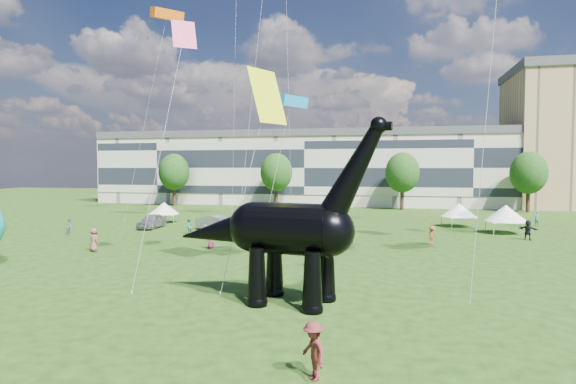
# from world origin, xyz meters

# --- Properties ---
(ground) EXTENTS (220.00, 220.00, 0.00)m
(ground) POSITION_xyz_m (0.00, 0.00, 0.00)
(ground) COLOR #16330C
(ground) RESTS_ON ground
(terrace_row) EXTENTS (78.00, 11.00, 12.00)m
(terrace_row) POSITION_xyz_m (-8.00, 62.00, 6.00)
(terrace_row) COLOR beige
(terrace_row) RESTS_ON ground
(tree_far_left) EXTENTS (5.20, 5.20, 9.44)m
(tree_far_left) POSITION_xyz_m (-30.00, 53.00, 6.29)
(tree_far_left) COLOR #382314
(tree_far_left) RESTS_ON ground
(tree_mid_left) EXTENTS (5.20, 5.20, 9.44)m
(tree_mid_left) POSITION_xyz_m (-12.00, 53.00, 6.29)
(tree_mid_left) COLOR #382314
(tree_mid_left) RESTS_ON ground
(tree_mid_right) EXTENTS (5.20, 5.20, 9.44)m
(tree_mid_right) POSITION_xyz_m (8.00, 53.00, 6.29)
(tree_mid_right) COLOR #382314
(tree_mid_right) RESTS_ON ground
(tree_far_right) EXTENTS (5.20, 5.20, 9.44)m
(tree_far_right) POSITION_xyz_m (26.00, 53.00, 6.29)
(tree_far_right) COLOR #382314
(tree_far_right) RESTS_ON ground
(dinosaur_sculpture) EXTENTS (11.39, 3.94, 9.27)m
(dinosaur_sculpture) POSITION_xyz_m (1.18, -0.39, 3.50)
(dinosaur_sculpture) COLOR black
(dinosaur_sculpture) RESTS_ON ground
(car_silver) EXTENTS (2.05, 4.66, 1.56)m
(car_silver) POSITION_xyz_m (-19.06, 24.49, 0.78)
(car_silver) COLOR #B6B5BA
(car_silver) RESTS_ON ground
(car_grey) EXTENTS (4.85, 2.25, 1.54)m
(car_grey) POSITION_xyz_m (-11.46, 24.64, 0.77)
(car_grey) COLOR gray
(car_grey) RESTS_ON ground
(car_white) EXTENTS (5.23, 3.63, 1.33)m
(car_white) POSITION_xyz_m (-4.66, 23.75, 0.66)
(car_white) COLOR silver
(car_white) RESTS_ON ground
(car_dark) EXTENTS (3.86, 4.88, 1.32)m
(car_dark) POSITION_xyz_m (1.05, 20.37, 0.66)
(car_dark) COLOR #595960
(car_dark) RESTS_ON ground
(gazebo_near) EXTENTS (4.32, 4.32, 2.85)m
(gazebo_near) POSITION_xyz_m (17.59, 28.17, 2.00)
(gazebo_near) COLOR white
(gazebo_near) RESTS_ON ground
(gazebo_far) EXTENTS (4.69, 4.69, 2.63)m
(gazebo_far) POSITION_xyz_m (13.74, 32.88, 1.85)
(gazebo_far) COLOR white
(gazebo_far) RESTS_ON ground
(gazebo_left) EXTENTS (4.41, 4.41, 2.46)m
(gazebo_left) POSITION_xyz_m (-20.10, 29.40, 1.73)
(gazebo_left) COLOR white
(gazebo_left) RESTS_ON ground
(visitors) EXTENTS (47.89, 45.30, 1.85)m
(visitors) POSITION_xyz_m (0.30, 14.96, 0.86)
(visitors) COLOR #36885F
(visitors) RESTS_ON ground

